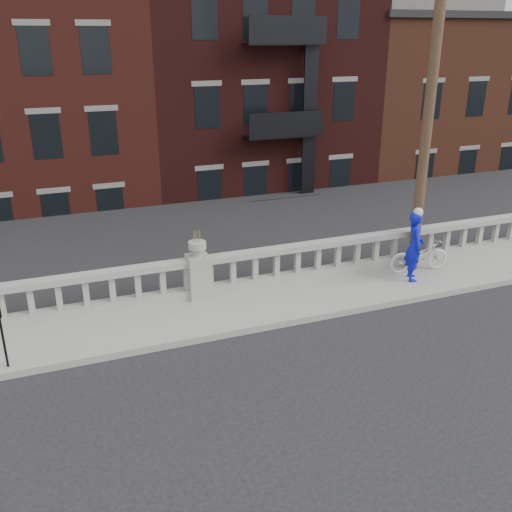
{
  "coord_description": "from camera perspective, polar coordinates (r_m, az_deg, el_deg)",
  "views": [
    {
      "loc": [
        -3.38,
        -8.83,
        6.4
      ],
      "look_at": [
        1.26,
        3.2,
        1.34
      ],
      "focal_mm": 40.0,
      "sensor_mm": 36.0,
      "label": 1
    }
  ],
  "objects": [
    {
      "name": "ground",
      "position": [
        11.42,
        -0.14,
        -12.66
      ],
      "size": [
        120.0,
        120.0,
        0.0
      ],
      "primitive_type": "plane",
      "color": "black",
      "rests_on": "ground"
    },
    {
      "name": "sidewalk",
      "position": [
        13.84,
        -4.61,
        -5.85
      ],
      "size": [
        32.0,
        2.2,
        0.15
      ],
      "primitive_type": "cube",
      "color": "gray",
      "rests_on": "ground"
    },
    {
      "name": "balustrade",
      "position": [
        14.42,
        -5.77,
        -2.23
      ],
      "size": [
        28.0,
        0.34,
        1.03
      ],
      "color": "gray",
      "rests_on": "sidewalk"
    },
    {
      "name": "planter_pedestal",
      "position": [
        14.35,
        -5.79,
        -1.53
      ],
      "size": [
        0.55,
        0.55,
        1.76
      ],
      "color": "gray",
      "rests_on": "sidewalk"
    },
    {
      "name": "lower_level",
      "position": [
        32.34,
        -14.38,
        14.09
      ],
      "size": [
        80.0,
        44.0,
        20.8
      ],
      "color": "#605E59",
      "rests_on": "ground"
    },
    {
      "name": "utility_pole",
      "position": [
        15.74,
        17.18,
        16.28
      ],
      "size": [
        1.6,
        0.28,
        10.0
      ],
      "color": "#422D1E",
      "rests_on": "sidewalk"
    },
    {
      "name": "parking_meter_c",
      "position": [
        12.29,
        -24.11,
        -6.7
      ],
      "size": [
        0.1,
        0.09,
        1.36
      ],
      "color": "black",
      "rests_on": "sidewalk"
    },
    {
      "name": "bicycle",
      "position": [
        16.55,
        16.01,
        0.08
      ],
      "size": [
        1.8,
        0.77,
        0.92
      ],
      "primitive_type": "imported",
      "rotation": [
        0.0,
        0.0,
        1.48
      ],
      "color": "silver",
      "rests_on": "sidewalk"
    },
    {
      "name": "cyclist",
      "position": [
        15.76,
        15.57,
        0.96
      ],
      "size": [
        0.7,
        0.82,
        1.91
      ],
      "primitive_type": "imported",
      "rotation": [
        0.0,
        0.0,
        1.15
      ],
      "color": "#0D12C3",
      "rests_on": "sidewalk"
    }
  ]
}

